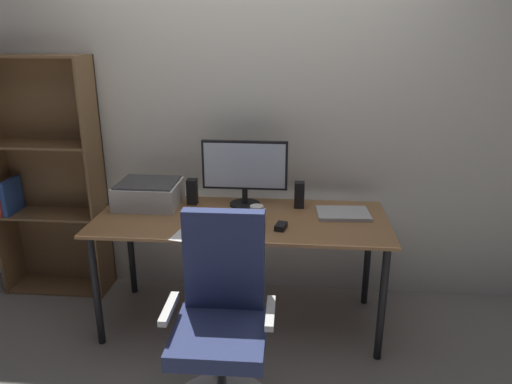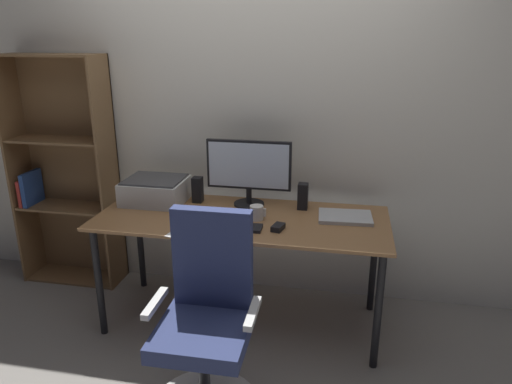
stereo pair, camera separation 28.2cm
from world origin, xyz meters
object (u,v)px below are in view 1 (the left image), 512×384
desk (241,229)px  bookshelf (48,179)px  office_chair (222,326)px  laptop (343,213)px  coffee_mug (257,213)px  printer (149,194)px  mouse (281,226)px  keyboard (240,228)px  speaker_right (299,195)px  speaker_left (192,192)px  monitor (245,169)px

desk → bookshelf: 1.48m
office_chair → laptop: bearing=51.4°
coffee_mug → bookshelf: size_ratio=0.06×
printer → desk: bearing=-14.6°
mouse → office_chair: size_ratio=0.10×
desk → office_chair: bearing=-90.9°
keyboard → mouse: (0.24, 0.03, 0.01)m
mouse → speaker_right: 0.39m
speaker_right → bookshelf: size_ratio=0.10×
laptop → speaker_left: speaker_left is taller
coffee_mug → speaker_right: speaker_right is taller
mouse → printer: bearing=173.6°
coffee_mug → laptop: coffee_mug is taller
keyboard → office_chair: 0.62m
monitor → speaker_right: 0.39m
coffee_mug → printer: size_ratio=0.25×
speaker_left → office_chair: 1.07m
speaker_right → office_chair: size_ratio=0.17×
printer → bookshelf: bookshelf is taller
bookshelf → monitor: bearing=-5.8°
speaker_left → mouse: bearing=-31.9°
keyboard → speaker_left: (-0.36, 0.40, 0.08)m
laptop → speaker_left: bearing=169.7°
desk → office_chair: 0.76m
printer → keyboard: bearing=-28.6°
speaker_left → bookshelf: bearing=171.9°
laptop → speaker_right: (-0.27, 0.12, 0.07)m
coffee_mug → monitor: bearing=111.6°
monitor → coffee_mug: (0.10, -0.24, -0.20)m
speaker_left → office_chair: (0.34, -0.94, -0.37)m
monitor → coffee_mug: monitor is taller
monitor → speaker_left: size_ratio=3.24×
keyboard → mouse: mouse is taller
coffee_mug → printer: 0.75m
bookshelf → speaker_right: bearing=-4.9°
keyboard → speaker_left: 0.55m
keyboard → speaker_right: speaker_right is taller
mouse → laptop: (0.38, 0.25, -0.01)m
monitor → speaker_right: bearing=-1.3°
desk → keyboard: size_ratio=6.18×
desk → coffee_mug: size_ratio=18.10×
laptop → speaker_left: 0.99m
keyboard → speaker_left: bearing=130.2°
monitor → laptop: (0.62, -0.13, -0.24)m
speaker_left → office_chair: size_ratio=0.17×
mouse → bookshelf: size_ratio=0.06×
laptop → speaker_left: size_ratio=1.88×
keyboard → laptop: laptop is taller
office_chair → desk: bearing=88.3°
coffee_mug → mouse: bearing=-42.1°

